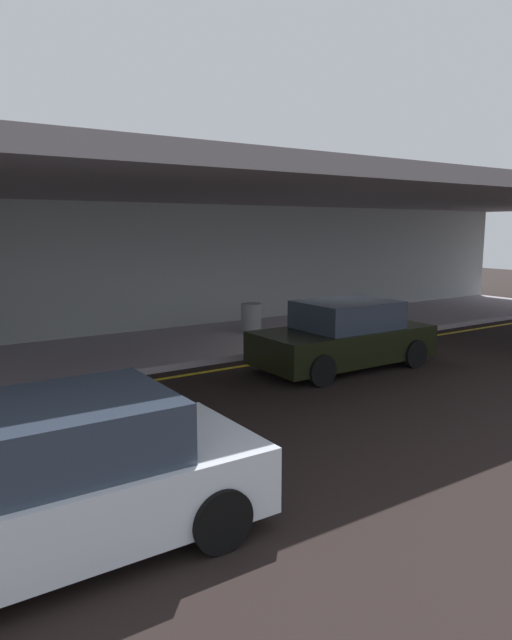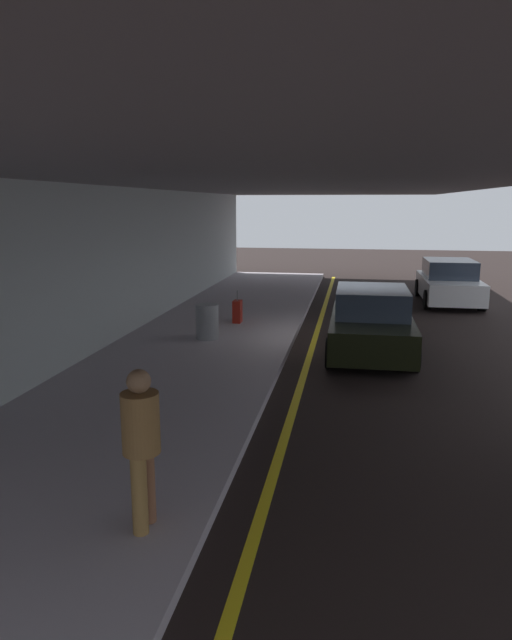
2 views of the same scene
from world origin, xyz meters
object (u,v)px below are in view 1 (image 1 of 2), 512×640
at_px(car_white, 54,481).
at_px(trash_bin_steel, 251,319).
at_px(suitcase_upright_primary, 314,318).
at_px(car_black, 344,336).

relative_size(car_white, trash_bin_steel, 4.82).
bearing_deg(car_white, trash_bin_steel, 44.88).
relative_size(suitcase_upright_primary, trash_bin_steel, 1.06).
bearing_deg(suitcase_upright_primary, car_white, -155.89).
xyz_separation_m(car_black, car_white, (-7.20, -3.86, 0.00)).
xyz_separation_m(car_white, suitcase_upright_primary, (9.28, 7.44, -0.25)).
height_order(car_black, trash_bin_steel, car_black).
bearing_deg(trash_bin_steel, car_black, -91.28).
distance_m(car_white, trash_bin_steel, 10.67).
bearing_deg(car_white, car_black, 26.20).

